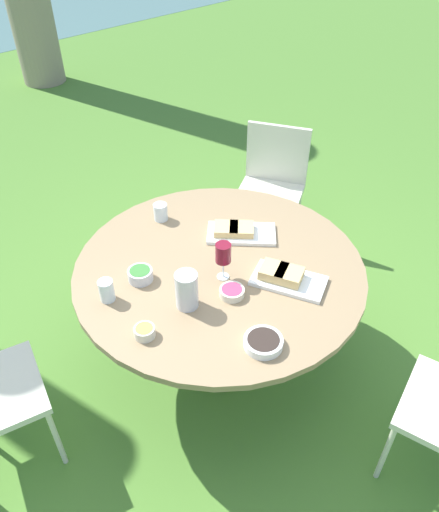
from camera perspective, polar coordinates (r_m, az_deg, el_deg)
ground_plane at (r=3.02m, az=0.00°, el=-11.52°), size 40.00×40.00×0.00m
dining_table at (r=2.55m, az=0.00°, el=-2.49°), size 1.46×1.46×0.72m
chair_far_back at (r=3.57m, az=6.05°, el=8.57°), size 0.58×0.59×0.89m
water_pitcher at (r=2.23m, az=-3.76°, el=-3.91°), size 0.11×0.10×0.18m
wine_glass at (r=2.34m, az=0.43°, el=0.23°), size 0.08×0.08×0.20m
platter_bread_main at (r=2.68m, az=2.12°, el=2.82°), size 0.39×0.39×0.06m
platter_charcuterie at (r=2.41m, az=7.47°, el=-2.38°), size 0.32×0.40×0.07m
bowl_fries at (r=2.17m, az=-8.56°, el=-8.51°), size 0.09×0.09×0.05m
bowl_salad at (r=2.43m, az=-9.05°, el=-2.08°), size 0.12×0.12×0.06m
bowl_olives at (r=2.12m, az=5.03°, el=-9.76°), size 0.17×0.17×0.04m
bowl_dip_red at (r=2.33m, az=1.43°, el=-4.10°), size 0.12×0.12×0.04m
cup_water_near at (r=2.34m, az=-12.78°, el=-3.86°), size 0.07×0.07×0.11m
cup_water_far at (r=2.80m, az=-6.75°, el=5.03°), size 0.08×0.08×0.10m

